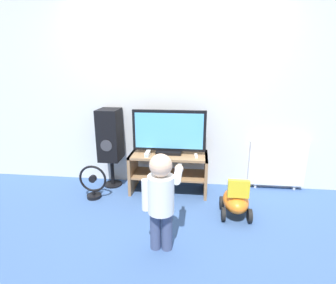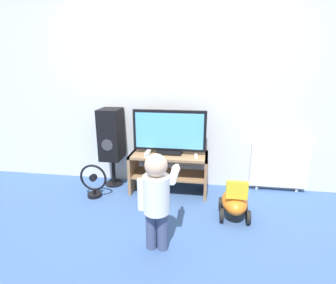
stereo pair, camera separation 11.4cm
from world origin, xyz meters
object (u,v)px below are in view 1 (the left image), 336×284
at_px(child, 161,195).
at_px(ride_on_toy, 236,201).
at_px(floor_fan, 93,183).
at_px(speaker_tower, 110,136).
at_px(radiator, 277,164).
at_px(television, 169,133).
at_px(game_console, 148,154).
at_px(remote_primary, 196,156).

distance_m(child, ride_on_toy, 1.03).
distance_m(floor_fan, ride_on_toy, 1.74).
relative_size(speaker_tower, radiator, 1.47).
bearing_deg(floor_fan, radiator, 12.95).
distance_m(television, game_console, 0.38).
bearing_deg(ride_on_toy, game_console, 158.44).
height_order(game_console, child, child).
bearing_deg(child, radiator, 45.60).
height_order(speaker_tower, floor_fan, speaker_tower).
bearing_deg(game_console, remote_primary, 2.71).
bearing_deg(floor_fan, child, -40.65).
bearing_deg(remote_primary, floor_fan, -169.78).
relative_size(remote_primary, floor_fan, 0.31).
relative_size(child, ride_on_toy, 1.90).
xyz_separation_m(child, radiator, (1.36, 1.39, -0.18)).
height_order(television, remote_primary, television).
relative_size(television, game_console, 5.30).
height_order(television, speaker_tower, television).
xyz_separation_m(remote_primary, speaker_tower, (-1.15, 0.16, 0.18)).
xyz_separation_m(game_console, ride_on_toy, (1.06, -0.42, -0.36)).
xyz_separation_m(remote_primary, floor_fan, (-1.27, -0.23, -0.34)).
bearing_deg(floor_fan, speaker_tower, 72.85).
bearing_deg(floor_fan, remote_primary, 10.22).
bearing_deg(child, floor_fan, 139.35).
distance_m(child, speaker_tower, 1.52).
height_order(remote_primary, ride_on_toy, remote_primary).
relative_size(child, floor_fan, 2.09).
height_order(child, ride_on_toy, child).
distance_m(ride_on_toy, radiator, 1.00).
distance_m(remote_primary, speaker_tower, 1.18).
bearing_deg(television, floor_fan, -160.65).
bearing_deg(floor_fan, game_console, 16.81).
xyz_separation_m(game_console, floor_fan, (-0.66, -0.20, -0.35)).
height_order(game_console, ride_on_toy, game_console).
relative_size(speaker_tower, ride_on_toy, 2.25).
bearing_deg(speaker_tower, floor_fan, -107.15).
height_order(remote_primary, floor_fan, remote_primary).
bearing_deg(television, ride_on_toy, -34.02).
xyz_separation_m(television, speaker_tower, (-0.80, 0.07, -0.09)).
relative_size(game_console, child, 0.19).
bearing_deg(ride_on_toy, radiator, 50.57).
height_order(ride_on_toy, radiator, radiator).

